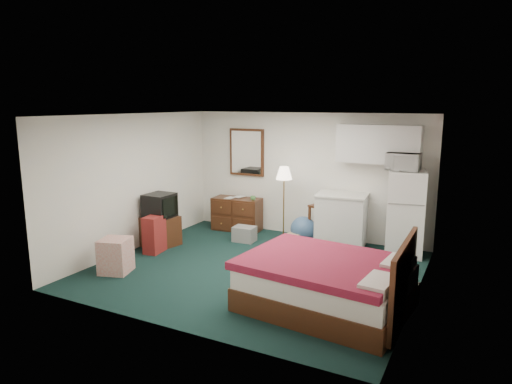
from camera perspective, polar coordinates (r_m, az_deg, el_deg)
The scene contains 25 objects.
floor at distance 7.60m, azimuth -0.06°, elevation -9.61°, with size 5.00×4.50×0.01m, color black.
ceiling at distance 7.11m, azimuth -0.06°, elevation 9.58°, with size 5.00×4.50×0.01m, color white.
walls at distance 7.25m, azimuth -0.06°, elevation -0.34°, with size 5.01×4.51×2.50m.
mirror at distance 9.76m, azimuth -1.16°, elevation 4.99°, with size 0.80×0.06×1.00m, color white, non-canonical shape.
upper_cabinets at distance 8.62m, azimuth 15.06°, elevation 5.81°, with size 1.50×0.35×0.70m, color silver, non-canonical shape.
headboard at distance 5.94m, azimuth 17.95°, elevation -10.57°, with size 0.06×1.56×1.00m, color #371F13, non-canonical shape.
dresser at distance 9.77m, azimuth -2.40°, elevation -2.77°, with size 1.02×0.47×0.70m, color #371F13, non-canonical shape.
floor_lamp at distance 9.02m, azimuth 3.49°, elevation -1.44°, with size 0.32×0.32×1.46m, color #B98640, non-canonical shape.
desk at distance 8.97m, azimuth 9.10°, elevation -3.98°, with size 0.59×0.59×0.75m, color #371F13, non-canonical shape.
exercise_ball at distance 9.01m, azimuth 5.92°, elevation -4.65°, with size 0.50×0.50×0.50m, color #35537E.
kitchen_counter at distance 8.81m, azimuth 10.60°, elevation -3.55°, with size 0.89×0.68×0.98m, color silver, non-canonical shape.
fridge at distance 8.52m, azimuth 18.15°, elevation -2.53°, with size 0.63×0.63×1.53m, color white, non-canonical shape.
bed at distance 6.23m, azimuth 8.73°, elevation -11.30°, with size 2.05×1.60×0.66m, color maroon, non-canonical shape.
tv_stand at distance 8.91m, azimuth -11.92°, elevation -4.81°, with size 0.56×0.62×0.56m, color #371F13, non-canonical shape.
suitcase at distance 8.52m, azimuth -12.59°, elevation -5.18°, with size 0.26×0.42×0.68m, color maroon, non-canonical shape.
retail_box at distance 7.72m, azimuth -17.15°, elevation -7.60°, with size 0.45×0.45×0.56m, color silver, non-canonical shape.
file_bin at distance 9.02m, azimuth -1.45°, elevation -5.26°, with size 0.42×0.32×0.29m, color gray, non-canonical shape.
cardboard_box_a at distance 8.90m, azimuth 4.84°, elevation -5.82°, with size 0.25×0.21×0.21m, color #876243, non-canonical shape.
cardboard_box_b at distance 8.29m, azimuth 7.99°, elevation -7.00°, with size 0.22×0.26×0.26m, color #876243, non-canonical shape.
laptop at distance 8.86m, azimuth 9.12°, elevation -0.98°, with size 0.30×0.25×0.21m, color black, non-canonical shape.
crt_tv at distance 8.75m, azimuth -11.95°, elevation -1.68°, with size 0.49×0.53×0.45m, color black, non-canonical shape.
microwave at distance 8.31m, azimuth 17.94°, elevation 3.86°, with size 0.56×0.31×0.38m, color white.
book_a at distance 9.70m, azimuth -3.65°, elevation -0.08°, with size 0.17×0.02×0.23m, color #876243.
book_b at distance 9.79m, azimuth -2.53°, elevation 0.08°, with size 0.18×0.02×0.24m, color #876243.
mug at distance 9.46m, azimuth -0.37°, elevation -0.70°, with size 0.11×0.09×0.11m, color #4D8E47.
Camera 1 is at (3.25, -6.32, 2.69)m, focal length 32.00 mm.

